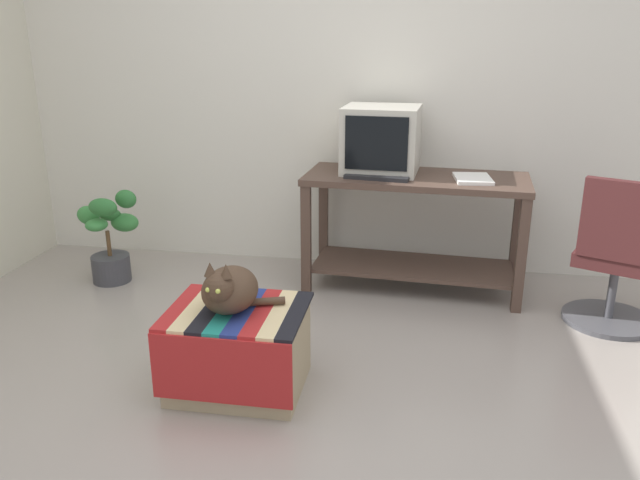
{
  "coord_description": "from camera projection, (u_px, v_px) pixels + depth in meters",
  "views": [
    {
      "loc": [
        0.52,
        -2.4,
        1.66
      ],
      "look_at": [
        -0.02,
        0.85,
        0.55
      ],
      "focal_mm": 35.78,
      "sensor_mm": 36.0,
      "label": 1
    }
  ],
  "objects": [
    {
      "name": "keyboard",
      "position": [
        377.0,
        177.0,
        3.96
      ],
      "size": [
        0.42,
        0.2,
        0.02
      ],
      "primitive_type": "cube",
      "rotation": [
        0.0,
        0.0,
        -0.13
      ],
      "color": "black",
      "rests_on": "desk"
    },
    {
      "name": "ground_plane",
      "position": [
        294.0,
        416.0,
        2.86
      ],
      "size": [
        14.0,
        14.0,
        0.0
      ],
      "primitive_type": "plane",
      "color": "#9E9389"
    },
    {
      "name": "desk",
      "position": [
        415.0,
        213.0,
        4.11
      ],
      "size": [
        1.44,
        0.67,
        0.76
      ],
      "rotation": [
        0.0,
        0.0,
        -0.07
      ],
      "color": "#4C382D",
      "rests_on": "ground_plane"
    },
    {
      "name": "book",
      "position": [
        473.0,
        179.0,
        3.92
      ],
      "size": [
        0.24,
        0.3,
        0.02
      ],
      "primitive_type": "cube",
      "rotation": [
        0.0,
        0.0,
        0.1
      ],
      "color": "white",
      "rests_on": "desk"
    },
    {
      "name": "office_chair",
      "position": [
        615.0,
        263.0,
        3.6
      ],
      "size": [
        0.55,
        0.56,
        0.89
      ],
      "rotation": [
        0.0,
        0.0,
        2.72
      ],
      "color": "#4C4C51",
      "rests_on": "ground_plane"
    },
    {
      "name": "tv_monitor",
      "position": [
        381.0,
        140.0,
        4.09
      ],
      "size": [
        0.5,
        0.47,
        0.42
      ],
      "rotation": [
        0.0,
        0.0,
        -0.07
      ],
      "color": "#BCB7A8",
      "rests_on": "desk"
    },
    {
      "name": "potted_plant",
      "position": [
        111.0,
        242.0,
        4.3
      ],
      "size": [
        0.42,
        0.36,
        0.64
      ],
      "color": "#3D3D42",
      "rests_on": "ground_plane"
    },
    {
      "name": "ottoman_with_blanket",
      "position": [
        238.0,
        349.0,
        3.02
      ],
      "size": [
        0.64,
        0.53,
        0.41
      ],
      "color": "tan",
      "rests_on": "ground_plane"
    },
    {
      "name": "back_wall",
      "position": [
        352.0,
        81.0,
        4.36
      ],
      "size": [
        8.0,
        0.1,
        2.6
      ],
      "primitive_type": "cube",
      "color": "silver",
      "rests_on": "ground_plane"
    },
    {
      "name": "cat",
      "position": [
        229.0,
        289.0,
        2.89
      ],
      "size": [
        0.38,
        0.35,
        0.28
      ],
      "rotation": [
        0.0,
        0.0,
        -0.11
      ],
      "color": "#473323",
      "rests_on": "ottoman_with_blanket"
    }
  ]
}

